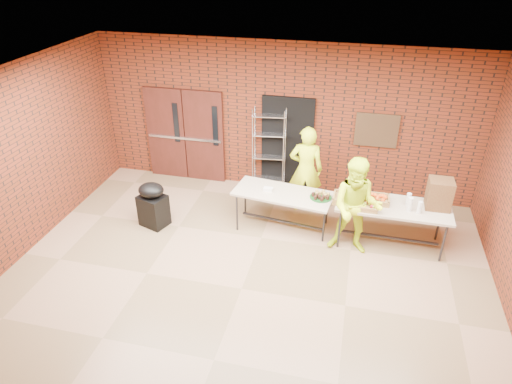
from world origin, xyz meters
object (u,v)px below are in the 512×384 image
table_left (283,196)px  volunteer_man (356,207)px  table_right (393,209)px  coffee_dispenser (439,194)px  wire_rack (269,150)px  volunteer_woman (306,170)px  covered_grill (153,204)px

table_left → volunteer_man: 1.44m
table_right → table_left: bearing=178.5°
coffee_dispenser → wire_rack: bearing=157.1°
volunteer_woman → volunteer_man: size_ratio=1.01×
covered_grill → coffee_dispenser: bearing=25.1°
wire_rack → volunteer_man: bearing=-50.9°
table_right → volunteer_man: volunteer_man is taller
wire_rack → volunteer_woman: (0.89, -0.66, -0.03)m
table_left → coffee_dispenser: 2.74m
wire_rack → covered_grill: size_ratio=2.07×
volunteer_man → covered_grill: bearing=-176.9°
volunteer_woman → coffee_dispenser: bearing=159.3°
coffee_dispenser → covered_grill: size_ratio=0.59×
volunteer_woman → volunteer_man: 1.58m
covered_grill → volunteer_man: 3.82m
coffee_dispenser → covered_grill: (-5.16, -0.51, -0.63)m
table_left → volunteer_woman: volunteer_woman is taller
table_left → covered_grill: 2.50m
table_right → volunteer_woman: bearing=154.4°
coffee_dispenser → volunteer_man: (-1.36, -0.47, -0.18)m
wire_rack → covered_grill: bearing=-141.5°
wire_rack → volunteer_woman: bearing=-43.4°
coffee_dispenser → volunteer_woman: 2.52m
table_right → volunteer_man: (-0.64, -0.36, 0.15)m
table_right → wire_rack: bearing=150.8°
wire_rack → volunteer_man: (1.92, -1.86, -0.04)m
coffee_dispenser → volunteer_woman: bearing=163.0°
table_left → table_right: table_right is taller
table_right → volunteer_woman: 1.88m
table_right → covered_grill: size_ratio=2.21×
volunteer_woman → volunteer_man: volunteer_woman is taller
wire_rack → covered_grill: wire_rack is taller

